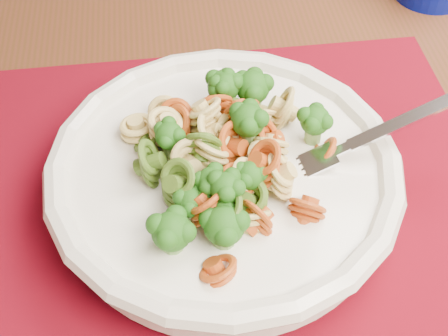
# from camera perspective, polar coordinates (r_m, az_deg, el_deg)

# --- Properties ---
(dining_table) EXTENTS (1.54, 1.28, 0.71)m
(dining_table) POSITION_cam_1_polar(r_m,az_deg,el_deg) (0.68, 2.96, 1.86)
(dining_table) COLOR #4D2415
(dining_table) RESTS_ON ground
(placemat) EXTENTS (0.56, 0.50, 0.00)m
(placemat) POSITION_cam_1_polar(r_m,az_deg,el_deg) (0.51, -0.73, -2.29)
(placemat) COLOR #65040E
(placemat) RESTS_ON dining_table
(pasta_bowl) EXTENTS (0.27, 0.27, 0.05)m
(pasta_bowl) POSITION_cam_1_polar(r_m,az_deg,el_deg) (0.48, 0.00, -0.72)
(pasta_bowl) COLOR white
(pasta_bowl) RESTS_ON placemat
(pasta_broccoli_heap) EXTENTS (0.23, 0.23, 0.06)m
(pasta_broccoli_heap) POSITION_cam_1_polar(r_m,az_deg,el_deg) (0.47, 0.00, 0.48)
(pasta_broccoli_heap) COLOR tan
(pasta_broccoli_heap) RESTS_ON pasta_bowl
(fork) EXTENTS (0.17, 0.12, 0.08)m
(fork) POSITION_cam_1_polar(r_m,az_deg,el_deg) (0.48, 8.68, 0.76)
(fork) COLOR silver
(fork) RESTS_ON pasta_bowl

